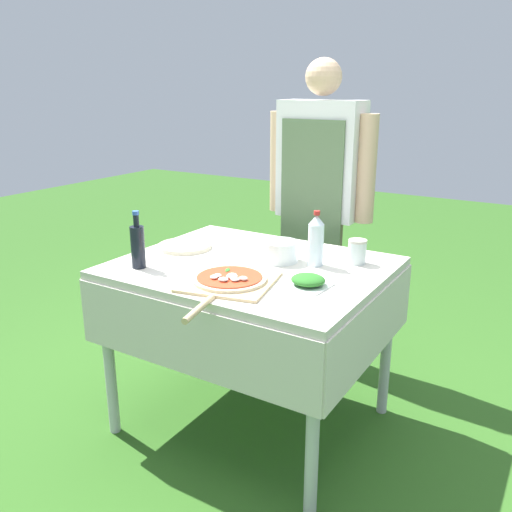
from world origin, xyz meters
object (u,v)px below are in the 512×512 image
object	(u,v)px
prep_table	(252,285)
plate_stack	(185,246)
person_cook	(319,190)
herb_container	(308,281)
pizza_on_peel	(228,281)
water_bottle	(316,240)
oil_bottle	(138,246)
mixing_tub	(280,251)
sauce_jar	(357,253)

from	to	relation	value
prep_table	plate_stack	xyz separation A→B (m)	(-0.40, 0.04, 0.11)
person_cook	herb_container	xyz separation A→B (m)	(0.39, -0.91, -0.17)
pizza_on_peel	water_bottle	size ratio (longest dim) A/B	2.46
person_cook	oil_bottle	bearing A→B (deg)	74.87
herb_container	plate_stack	bearing A→B (deg)	168.11
mixing_tub	person_cook	bearing A→B (deg)	101.46
oil_bottle	herb_container	distance (m)	0.74
pizza_on_peel	oil_bottle	bearing A→B (deg)	171.22
person_cook	pizza_on_peel	distance (m)	1.08
person_cook	mixing_tub	world-z (taller)	person_cook
prep_table	herb_container	bearing A→B (deg)	-19.77
mixing_tub	sauce_jar	bearing A→B (deg)	26.38
oil_bottle	herb_container	size ratio (longest dim) A/B	1.46
oil_bottle	water_bottle	distance (m)	0.76
water_bottle	mixing_tub	size ratio (longest dim) A/B	1.52
prep_table	mixing_tub	bearing A→B (deg)	49.31
person_cook	plate_stack	world-z (taller)	person_cook
pizza_on_peel	herb_container	bearing A→B (deg)	15.41
water_bottle	sauce_jar	bearing A→B (deg)	39.31
prep_table	oil_bottle	distance (m)	0.52
prep_table	person_cook	world-z (taller)	person_cook
prep_table	pizza_on_peel	bearing A→B (deg)	-77.91
sauce_jar	water_bottle	bearing A→B (deg)	-140.69
pizza_on_peel	mixing_tub	xyz separation A→B (m)	(0.03, 0.36, 0.03)
herb_container	plate_stack	distance (m)	0.75
prep_table	oil_bottle	bearing A→B (deg)	-142.85
person_cook	plate_stack	distance (m)	0.85
person_cook	water_bottle	xyz separation A→B (m)	(0.30, -0.66, -0.08)
prep_table	pizza_on_peel	distance (m)	0.29
person_cook	sauce_jar	world-z (taller)	person_cook
pizza_on_peel	mixing_tub	distance (m)	0.37
oil_bottle	mixing_tub	world-z (taller)	oil_bottle
water_bottle	person_cook	bearing A→B (deg)	114.20
oil_bottle	sauce_jar	distance (m)	0.94
person_cook	herb_container	bearing A→B (deg)	114.85
oil_bottle	pizza_on_peel	bearing A→B (deg)	3.68
person_cook	oil_bottle	distance (m)	1.14
water_bottle	herb_container	size ratio (longest dim) A/B	1.43
mixing_tub	plate_stack	bearing A→B (deg)	-172.50
sauce_jar	mixing_tub	bearing A→B (deg)	-153.62
pizza_on_peel	oil_bottle	size ratio (longest dim) A/B	2.40
sauce_jar	oil_bottle	bearing A→B (deg)	-144.98
herb_container	prep_table	bearing A→B (deg)	160.23
person_cook	pizza_on_peel	world-z (taller)	person_cook
pizza_on_peel	water_bottle	world-z (taller)	water_bottle
oil_bottle	plate_stack	bearing A→B (deg)	92.70
prep_table	herb_container	world-z (taller)	herb_container
prep_table	water_bottle	world-z (taller)	water_bottle
person_cook	water_bottle	distance (m)	0.73
plate_stack	sauce_jar	bearing A→B (deg)	15.14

